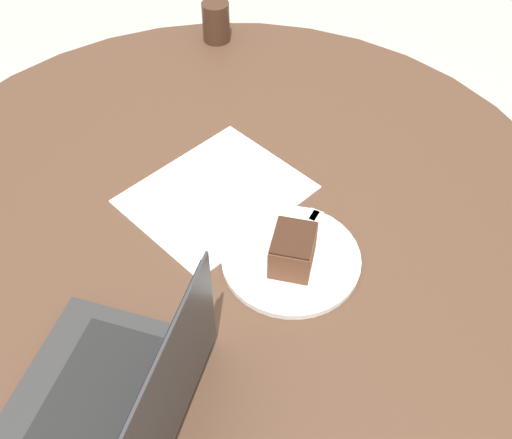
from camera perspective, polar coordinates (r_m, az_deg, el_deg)
The scene contains 8 objects.
ground_plane at distance 1.74m, azimuth -2.09°, elevation -15.69°, with size 12.00×12.00×0.00m, color #B7AD9E.
dining_table at distance 1.22m, azimuth -2.88°, elevation -2.59°, with size 1.36×1.36×0.73m.
paper_document at distance 1.16m, azimuth -3.81°, elevation 2.43°, with size 0.34×0.29×0.00m.
plate at distance 1.05m, azimuth 3.35°, elevation -3.74°, with size 0.24×0.24×0.01m.
cake_slice at distance 1.01m, azimuth 3.53°, elevation -2.91°, with size 0.11×0.11×0.07m.
fork at distance 1.07m, azimuth 4.43°, elevation -1.51°, with size 0.17×0.09×0.00m.
coffee_glass at distance 1.58m, azimuth -3.83°, elevation 18.27°, with size 0.07×0.07×0.10m.
laptop at distance 0.89m, azimuth -13.56°, elevation -16.78°, with size 0.40×0.38×0.23m.
Camera 1 is at (-0.44, -0.64, 1.56)m, focal length 42.00 mm.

